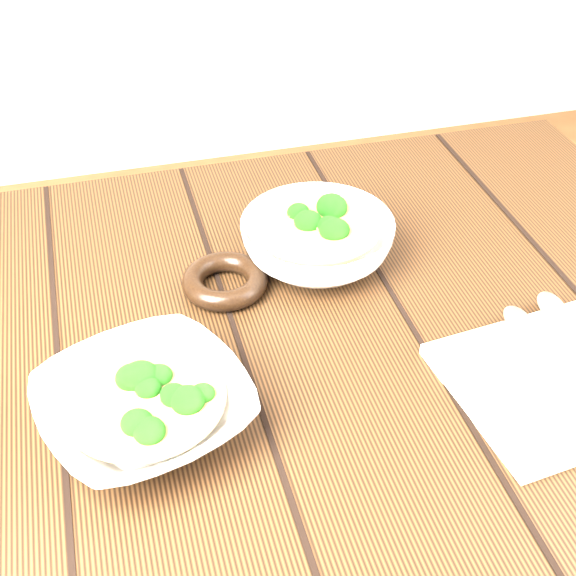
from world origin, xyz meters
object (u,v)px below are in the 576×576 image
(soup_bowl_front, at_px, (145,406))
(napkin, at_px, (564,379))
(trivet, at_px, (225,281))
(soup_bowl_back, at_px, (317,240))
(table, at_px, (257,407))

(soup_bowl_front, xyz_separation_m, napkin, (0.44, -0.06, -0.02))
(trivet, bearing_deg, soup_bowl_back, 11.88)
(table, distance_m, napkin, 0.37)
(table, xyz_separation_m, soup_bowl_front, (-0.14, -0.10, 0.15))
(soup_bowl_front, height_order, trivet, soup_bowl_front)
(soup_bowl_back, height_order, trivet, soup_bowl_back)
(table, relative_size, napkin, 5.00)
(soup_bowl_front, bearing_deg, soup_bowl_back, 42.05)
(soup_bowl_front, xyz_separation_m, soup_bowl_back, (0.25, 0.22, 0.01))
(soup_bowl_back, xyz_separation_m, napkin, (0.19, -0.28, -0.03))
(table, bearing_deg, soup_bowl_back, 46.95)
(soup_bowl_back, distance_m, napkin, 0.34)
(soup_bowl_back, xyz_separation_m, trivet, (-0.13, -0.03, -0.02))
(soup_bowl_front, distance_m, napkin, 0.44)
(soup_bowl_front, height_order, soup_bowl_back, soup_bowl_back)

